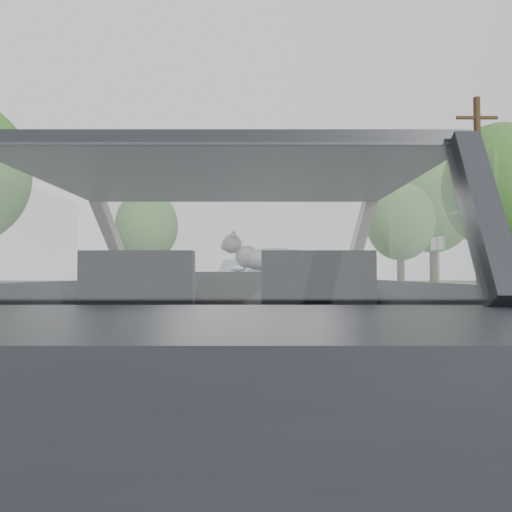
{
  "coord_description": "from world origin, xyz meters",
  "views": [
    {
      "loc": [
        0.12,
        -2.61,
        0.99
      ],
      "look_at": [
        0.13,
        0.56,
        1.1
      ],
      "focal_mm": 35.0,
      "sensor_mm": 36.0,
      "label": 1
    }
  ],
  "objects_px": {
    "cat": "(274,258)",
    "highway_sign": "(438,267)",
    "subject_car": "(232,324)",
    "other_car": "(243,278)",
    "utility_pole": "(478,199)"
  },
  "relations": [
    {
      "from": "cat",
      "to": "highway_sign",
      "type": "distance_m",
      "value": 17.97
    },
    {
      "from": "other_car",
      "to": "highway_sign",
      "type": "xyz_separation_m",
      "value": [
        7.79,
        -1.8,
        0.44
      ]
    },
    {
      "from": "highway_sign",
      "to": "utility_pole",
      "type": "xyz_separation_m",
      "value": [
        0.38,
        -2.79,
        2.29
      ]
    },
    {
      "from": "other_car",
      "to": "cat",
      "type": "bearing_deg",
      "value": -80.44
    },
    {
      "from": "utility_pole",
      "to": "cat",
      "type": "bearing_deg",
      "value": -118.68
    },
    {
      "from": "other_car",
      "to": "highway_sign",
      "type": "relative_size",
      "value": 1.97
    },
    {
      "from": "subject_car",
      "to": "highway_sign",
      "type": "distance_m",
      "value": 18.68
    },
    {
      "from": "subject_car",
      "to": "other_car",
      "type": "height_order",
      "value": "other_car"
    },
    {
      "from": "other_car",
      "to": "subject_car",
      "type": "bearing_deg",
      "value": -81.25
    },
    {
      "from": "cat",
      "to": "highway_sign",
      "type": "relative_size",
      "value": 0.25
    },
    {
      "from": "cat",
      "to": "other_car",
      "type": "distance_m",
      "value": 18.31
    },
    {
      "from": "subject_car",
      "to": "other_car",
      "type": "bearing_deg",
      "value": 91.27
    },
    {
      "from": "subject_car",
      "to": "utility_pole",
      "type": "bearing_deg",
      "value": 61.66
    },
    {
      "from": "other_car",
      "to": "utility_pole",
      "type": "relative_size",
      "value": 0.69
    },
    {
      "from": "other_car",
      "to": "highway_sign",
      "type": "height_order",
      "value": "highway_sign"
    }
  ]
}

